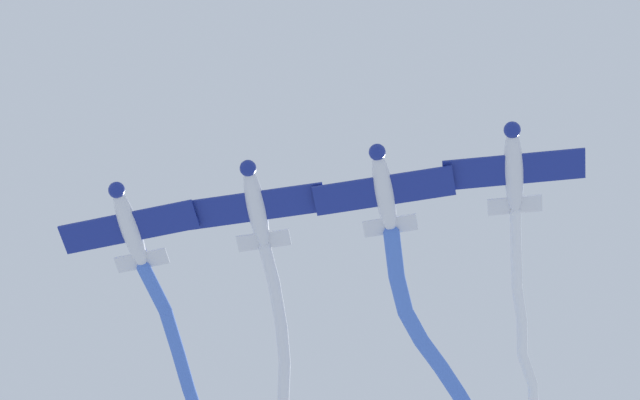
% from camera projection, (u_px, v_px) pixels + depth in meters
% --- Properties ---
extents(airplane_lead, '(5.89, 7.56, 1.92)m').
position_uv_depth(airplane_lead, '(129.00, 226.00, 73.52)').
color(airplane_lead, silver).
extents(airplane_left_wing, '(5.90, 7.42, 1.92)m').
position_uv_depth(airplane_left_wing, '(256.00, 206.00, 73.20)').
color(airplane_left_wing, silver).
extents(airplane_right_wing, '(5.86, 7.46, 1.92)m').
position_uv_depth(airplane_right_wing, '(384.00, 190.00, 72.37)').
color(airplane_right_wing, silver).
extents(smoke_trail_right_wing, '(14.21, 5.14, 1.55)m').
position_uv_depth(smoke_trail_right_wing, '(425.00, 334.00, 77.06)').
color(smoke_trail_right_wing, '#4C75DB').
extents(airplane_slot, '(6.03, 7.28, 1.92)m').
position_uv_depth(airplane_slot, '(514.00, 169.00, 72.05)').
color(airplane_slot, silver).
extents(smoke_trail_slot, '(19.59, 11.39, 1.08)m').
position_uv_depth(smoke_trail_slot, '(530.00, 371.00, 78.86)').
color(smoke_trail_slot, white).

